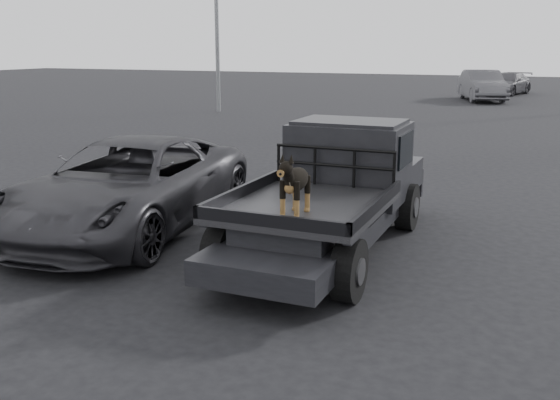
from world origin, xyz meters
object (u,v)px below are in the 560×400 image
at_px(parked_suv, 129,186).
at_px(distant_car_b, 507,84).
at_px(flatbed_ute, 329,219).
at_px(distant_car_a, 482,85).
at_px(dog, 295,185).

distance_m(parked_suv, distant_car_b, 33.35).
relative_size(flatbed_ute, distant_car_a, 1.08).
relative_size(flatbed_ute, dog, 7.30).
relative_size(dog, parked_suv, 0.14).
relative_size(flatbed_ute, parked_suv, 1.03).
height_order(dog, distant_car_b, dog).
relative_size(parked_suv, distant_car_b, 1.15).
height_order(distant_car_a, distant_car_b, distant_car_a).
bearing_deg(distant_car_a, flatbed_ute, -106.79).
bearing_deg(parked_suv, distant_car_b, 77.12).
xyz_separation_m(parked_suv, distant_car_b, (3.63, 33.15, -0.07)).
relative_size(distant_car_a, distant_car_b, 1.09).
xyz_separation_m(dog, distant_car_b, (0.25, 34.39, -0.63)).
distance_m(flatbed_ute, distant_car_b, 32.90).
bearing_deg(flatbed_ute, dog, -87.24).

